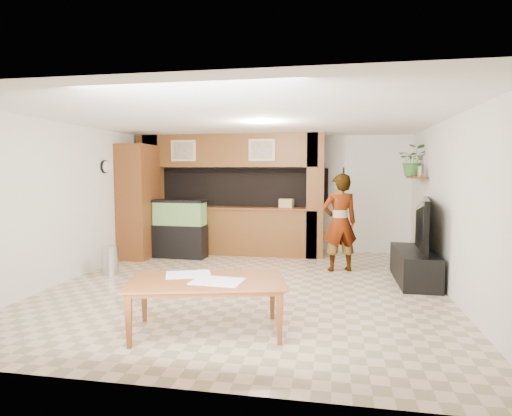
% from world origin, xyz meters
% --- Properties ---
extents(floor, '(6.50, 6.50, 0.00)m').
position_xyz_m(floor, '(0.00, 0.00, 0.00)').
color(floor, '#CCAC8E').
rests_on(floor, ground).
extents(ceiling, '(6.50, 6.50, 0.00)m').
position_xyz_m(ceiling, '(0.00, 0.00, 2.60)').
color(ceiling, white).
rests_on(ceiling, wall_back).
extents(wall_back, '(6.00, 0.00, 6.00)m').
position_xyz_m(wall_back, '(0.00, 3.25, 1.30)').
color(wall_back, beige).
rests_on(wall_back, floor).
extents(wall_left, '(0.00, 6.50, 6.50)m').
position_xyz_m(wall_left, '(-3.00, 0.00, 1.30)').
color(wall_left, beige).
rests_on(wall_left, floor).
extents(wall_right, '(0.00, 6.50, 6.50)m').
position_xyz_m(wall_right, '(3.00, 0.00, 1.30)').
color(wall_right, beige).
rests_on(wall_right, floor).
extents(partition, '(4.20, 0.99, 2.60)m').
position_xyz_m(partition, '(-0.95, 2.64, 1.31)').
color(partition, brown).
rests_on(partition, floor).
extents(wall_clock, '(0.05, 0.25, 0.25)m').
position_xyz_m(wall_clock, '(-2.97, 1.00, 1.90)').
color(wall_clock, black).
rests_on(wall_clock, wall_left).
extents(wall_shelf, '(0.25, 0.90, 0.04)m').
position_xyz_m(wall_shelf, '(2.85, 1.95, 1.70)').
color(wall_shelf, brown).
rests_on(wall_shelf, wall_right).
extents(pantry_cabinet, '(0.59, 0.97, 2.36)m').
position_xyz_m(pantry_cabinet, '(-2.70, 1.85, 1.18)').
color(pantry_cabinet, brown).
rests_on(pantry_cabinet, floor).
extents(trash_can, '(0.28, 0.28, 0.52)m').
position_xyz_m(trash_can, '(-2.52, 0.29, 0.26)').
color(trash_can, '#B2B2B7').
rests_on(trash_can, floor).
extents(aquarium, '(1.10, 0.41, 1.22)m').
position_xyz_m(aquarium, '(-1.84, 1.95, 0.60)').
color(aquarium, black).
rests_on(aquarium, floor).
extents(tv_stand, '(0.58, 1.57, 0.52)m').
position_xyz_m(tv_stand, '(2.65, 0.76, 0.26)').
color(tv_stand, black).
rests_on(tv_stand, floor).
extents(television, '(0.46, 1.50, 0.86)m').
position_xyz_m(television, '(2.65, 0.76, 0.95)').
color(television, black).
rests_on(television, tv_stand).
extents(photo_frame, '(0.04, 0.14, 0.19)m').
position_xyz_m(photo_frame, '(2.85, 1.67, 1.81)').
color(photo_frame, tan).
rests_on(photo_frame, wall_shelf).
extents(potted_plant, '(0.66, 0.62, 0.60)m').
position_xyz_m(potted_plant, '(2.82, 2.12, 2.02)').
color(potted_plant, '#346E2C').
rests_on(potted_plant, wall_shelf).
extents(person, '(0.75, 0.61, 1.77)m').
position_xyz_m(person, '(1.44, 1.32, 0.89)').
color(person, '#9C7355').
rests_on(person, floor).
extents(microphone, '(0.03, 0.09, 0.14)m').
position_xyz_m(microphone, '(1.49, 1.16, 1.81)').
color(microphone, black).
rests_on(microphone, person).
extents(dining_table, '(1.91, 1.35, 0.61)m').
position_xyz_m(dining_table, '(-0.05, -2.03, 0.30)').
color(dining_table, brown).
rests_on(dining_table, floor).
extents(newspaper_a, '(0.61, 0.53, 0.01)m').
position_xyz_m(newspaper_a, '(-0.34, -1.80, 0.61)').
color(newspaper_a, silver).
rests_on(newspaper_a, dining_table).
extents(newspaper_b, '(0.58, 0.44, 0.01)m').
position_xyz_m(newspaper_b, '(0.08, -2.04, 0.61)').
color(newspaper_b, silver).
rests_on(newspaper_b, dining_table).
extents(counter_box, '(0.32, 0.24, 0.19)m').
position_xyz_m(counter_box, '(0.35, 2.45, 1.14)').
color(counter_box, tan).
rests_on(counter_box, partition).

